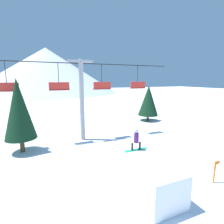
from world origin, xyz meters
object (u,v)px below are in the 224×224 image
snow_ramp (148,177)px  distant_skier (83,120)px  snowboarder (136,139)px  trail_marker (215,171)px  pine_tree_near (19,109)px

snow_ramp → distant_skier: 15.49m
snowboarder → trail_marker: size_ratio=1.11×
pine_tree_near → trail_marker: bearing=-41.3°
pine_tree_near → distant_skier: pine_tree_near is taller
snow_ramp → pine_tree_near: pine_tree_near is taller
snow_ramp → distant_skier: bearing=88.9°
snow_ramp → distant_skier: size_ratio=3.16×
pine_tree_near → trail_marker: (10.74, -9.45, -2.91)m
pine_tree_near → distant_skier: 10.15m
snow_ramp → pine_tree_near: bearing=127.3°
snowboarder → distant_skier: size_ratio=1.23×
snowboarder → trail_marker: snowboarder is taller
distant_skier → trail_marker: bearing=-76.8°
distant_skier → snow_ramp: bearing=-91.1°
snow_ramp → snowboarder: snowboarder is taller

